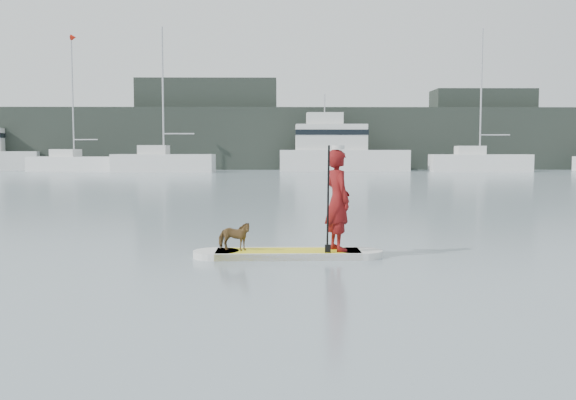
{
  "coord_description": "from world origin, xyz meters",
  "views": [
    {
      "loc": [
        -2.6,
        -11.63,
        1.86
      ],
      "look_at": [
        -2.47,
        -0.59,
        1.0
      ],
      "focal_mm": 40.0,
      "sensor_mm": 36.0,
      "label": 1
    }
  ],
  "objects_px": {
    "paddleboard": "(288,254)",
    "sailboat_e": "(479,161)",
    "paddler": "(338,200)",
    "motor_yacht_a": "(338,149)",
    "dog": "(234,236)",
    "sailboat_b": "(74,162)",
    "sailboat_c": "(163,162)"
  },
  "relations": [
    {
      "from": "sailboat_e",
      "to": "sailboat_c",
      "type": "bearing_deg",
      "value": -173.28
    },
    {
      "from": "sailboat_b",
      "to": "motor_yacht_a",
      "type": "height_order",
      "value": "sailboat_b"
    },
    {
      "from": "paddleboard",
      "to": "sailboat_b",
      "type": "xyz_separation_m",
      "value": [
        -18.47,
        46.03,
        0.77
      ]
    },
    {
      "from": "dog",
      "to": "sailboat_c",
      "type": "xyz_separation_m",
      "value": [
        -9.24,
        44.0,
        0.54
      ]
    },
    {
      "from": "paddleboard",
      "to": "paddler",
      "type": "distance_m",
      "value": 1.27
    },
    {
      "from": "sailboat_b",
      "to": "sailboat_c",
      "type": "distance_m",
      "value": 8.53
    },
    {
      "from": "paddler",
      "to": "sailboat_b",
      "type": "relative_size",
      "value": 0.15
    },
    {
      "from": "paddleboard",
      "to": "dog",
      "type": "height_order",
      "value": "dog"
    },
    {
      "from": "dog",
      "to": "sailboat_b",
      "type": "relative_size",
      "value": 0.05
    },
    {
      "from": "sailboat_c",
      "to": "sailboat_e",
      "type": "bearing_deg",
      "value": 4.45
    },
    {
      "from": "motor_yacht_a",
      "to": "sailboat_c",
      "type": "bearing_deg",
      "value": -168.16
    },
    {
      "from": "sailboat_c",
      "to": "sailboat_e",
      "type": "distance_m",
      "value": 27.65
    },
    {
      "from": "sailboat_b",
      "to": "paddleboard",
      "type": "bearing_deg",
      "value": -58.01
    },
    {
      "from": "paddler",
      "to": "dog",
      "type": "relative_size",
      "value": 2.94
    },
    {
      "from": "dog",
      "to": "sailboat_e",
      "type": "xyz_separation_m",
      "value": [
        18.36,
        45.52,
        0.52
      ]
    },
    {
      "from": "paddleboard",
      "to": "sailboat_e",
      "type": "bearing_deg",
      "value": 68.56
    },
    {
      "from": "sailboat_c",
      "to": "paddler",
      "type": "bearing_deg",
      "value": -74.61
    },
    {
      "from": "paddleboard",
      "to": "sailboat_e",
      "type": "relative_size",
      "value": 0.26
    },
    {
      "from": "paddleboard",
      "to": "paddler",
      "type": "height_order",
      "value": "paddler"
    },
    {
      "from": "paddler",
      "to": "sailboat_e",
      "type": "relative_size",
      "value": 0.14
    },
    {
      "from": "paddleboard",
      "to": "sailboat_e",
      "type": "xyz_separation_m",
      "value": [
        17.43,
        45.51,
        0.83
      ]
    },
    {
      "from": "sailboat_e",
      "to": "motor_yacht_a",
      "type": "xyz_separation_m",
      "value": [
        -12.34,
        1.76,
        1.06
      ]
    },
    {
      "from": "dog",
      "to": "paddler",
      "type": "bearing_deg",
      "value": -77.95
    },
    {
      "from": "sailboat_b",
      "to": "motor_yacht_a",
      "type": "relative_size",
      "value": 1.03
    },
    {
      "from": "motor_yacht_a",
      "to": "sailboat_b",
      "type": "bearing_deg",
      "value": -177.26
    },
    {
      "from": "paddler",
      "to": "motor_yacht_a",
      "type": "height_order",
      "value": "motor_yacht_a"
    },
    {
      "from": "paddler",
      "to": "sailboat_c",
      "type": "xyz_separation_m",
      "value": [
        -11.05,
        43.98,
        -0.09
      ]
    },
    {
      "from": "sailboat_e",
      "to": "motor_yacht_a",
      "type": "height_order",
      "value": "sailboat_e"
    },
    {
      "from": "sailboat_c",
      "to": "sailboat_b",
      "type": "bearing_deg",
      "value": 167.47
    },
    {
      "from": "paddleboard",
      "to": "dog",
      "type": "relative_size",
      "value": 5.55
    },
    {
      "from": "sailboat_c",
      "to": "dog",
      "type": "bearing_deg",
      "value": -76.84
    },
    {
      "from": "paddler",
      "to": "motor_yacht_a",
      "type": "distance_m",
      "value": 47.46
    }
  ]
}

